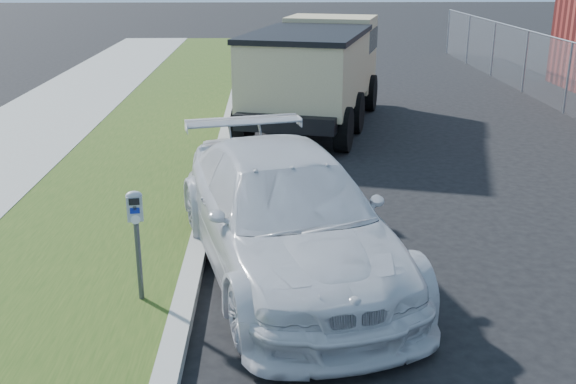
{
  "coord_description": "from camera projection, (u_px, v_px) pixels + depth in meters",
  "views": [
    {
      "loc": [
        -1.63,
        -6.93,
        3.72
      ],
      "look_at": [
        -1.4,
        1.0,
        1.0
      ],
      "focal_mm": 42.0,
      "sensor_mm": 36.0,
      "label": 1
    }
  ],
  "objects": [
    {
      "name": "ground",
      "position": [
        411.0,
        300.0,
        7.8
      ],
      "size": [
        120.0,
        120.0,
        0.0
      ],
      "primitive_type": "plane",
      "color": "black",
      "rests_on": "ground"
    },
    {
      "name": "parking_meter",
      "position": [
        136.0,
        222.0,
        7.28
      ],
      "size": [
        0.19,
        0.15,
        1.28
      ],
      "rotation": [
        0.0,
        0.0,
        0.17
      ],
      "color": "#3F4247",
      "rests_on": "ground"
    },
    {
      "name": "white_wagon",
      "position": [
        287.0,
        213.0,
        8.37
      ],
      "size": [
        3.32,
        5.55,
        1.51
      ],
      "primitive_type": "imported",
      "rotation": [
        0.0,
        0.0,
        0.25
      ],
      "color": "silver",
      "rests_on": "ground"
    },
    {
      "name": "dump_truck",
      "position": [
        317.0,
        67.0,
        15.96
      ],
      "size": [
        3.78,
        6.44,
        2.38
      ],
      "rotation": [
        0.0,
        0.0,
        -0.27
      ],
      "color": "black",
      "rests_on": "ground"
    }
  ]
}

